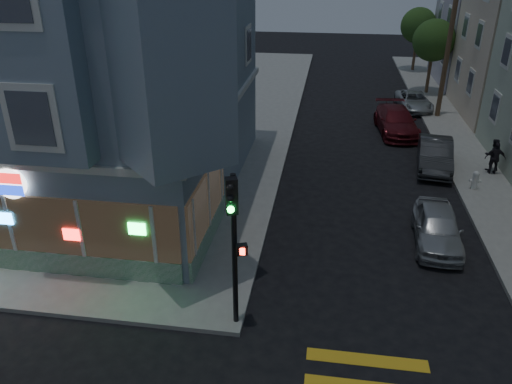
% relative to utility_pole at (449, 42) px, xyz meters
% --- Properties ---
extents(ground, '(120.00, 120.00, 0.00)m').
position_rel_utility_pole_xyz_m(ground, '(-12.00, -24.00, -4.80)').
color(ground, black).
rests_on(ground, ground).
extents(sidewalk_nw, '(33.00, 42.00, 0.15)m').
position_rel_utility_pole_xyz_m(sidewalk_nw, '(-25.50, -1.00, -4.72)').
color(sidewalk_nw, gray).
rests_on(sidewalk_nw, ground).
extents(corner_building, '(14.60, 14.60, 11.40)m').
position_rel_utility_pole_xyz_m(corner_building, '(-18.00, -13.02, 1.02)').
color(corner_building, gray).
rests_on(corner_building, sidewalk_nw).
extents(utility_pole, '(2.20, 0.30, 9.00)m').
position_rel_utility_pole_xyz_m(utility_pole, '(0.00, 0.00, 0.00)').
color(utility_pole, '#4C3826').
rests_on(utility_pole, sidewalk_ne).
extents(street_tree_near, '(3.00, 3.00, 5.30)m').
position_rel_utility_pole_xyz_m(street_tree_near, '(0.20, 6.00, -0.86)').
color(street_tree_near, '#4C3826').
rests_on(street_tree_near, sidewalk_ne).
extents(street_tree_far, '(3.00, 3.00, 5.30)m').
position_rel_utility_pole_xyz_m(street_tree_far, '(0.20, 14.00, -0.86)').
color(street_tree_far, '#4C3826').
rests_on(street_tree_far, sidewalk_ne).
extents(pedestrian_a, '(0.87, 0.74, 1.58)m').
position_rel_utility_pole_xyz_m(pedestrian_a, '(1.00, -8.79, -3.86)').
color(pedestrian_a, black).
rests_on(pedestrian_a, sidewalk_ne).
extents(pedestrian_b, '(0.94, 0.44, 1.56)m').
position_rel_utility_pole_xyz_m(pedestrian_b, '(1.00, -9.25, -3.86)').
color(pedestrian_b, black).
rests_on(pedestrian_b, sidewalk_ne).
extents(parked_car_a, '(1.84, 4.09, 1.36)m').
position_rel_utility_pole_xyz_m(parked_car_a, '(-2.73, -15.98, -4.12)').
color(parked_car_a, '#ACAFB3').
rests_on(parked_car_a, ground).
extents(parked_car_b, '(2.10, 4.59, 1.46)m').
position_rel_utility_pole_xyz_m(parked_car_b, '(-1.63, -8.66, -4.07)').
color(parked_car_b, '#333538').
rests_on(parked_car_b, ground).
extents(parked_car_c, '(2.54, 5.25, 1.47)m').
position_rel_utility_pole_xyz_m(parked_car_c, '(-2.98, -3.46, -4.06)').
color(parked_car_c, maroon).
rests_on(parked_car_c, ground).
extents(parked_car_d, '(2.33, 4.41, 1.18)m').
position_rel_utility_pole_xyz_m(parked_car_d, '(-1.30, 1.74, -4.21)').
color(parked_car_d, '#AFB6BA').
rests_on(parked_car_d, ground).
extents(traffic_signal, '(0.59, 0.52, 4.64)m').
position_rel_utility_pole_xyz_m(traffic_signal, '(-9.18, -21.61, -1.51)').
color(traffic_signal, black).
rests_on(traffic_signal, sidewalk_nw).
extents(fire_hydrant, '(0.49, 0.28, 0.85)m').
position_rel_utility_pole_xyz_m(fire_hydrant, '(-0.28, -11.17, -4.20)').
color(fire_hydrant, silver).
rests_on(fire_hydrant, sidewalk_ne).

